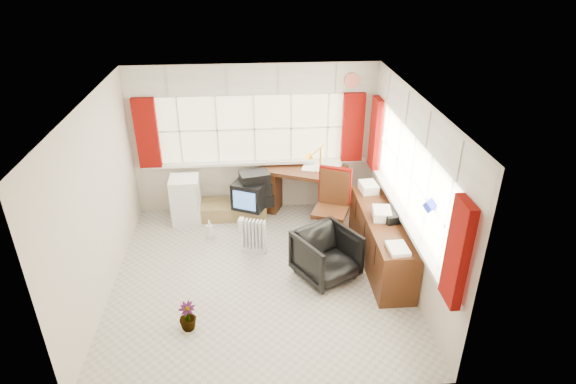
% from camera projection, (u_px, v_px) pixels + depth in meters
% --- Properties ---
extents(ground, '(4.00, 4.00, 0.00)m').
position_uv_depth(ground, '(261.00, 276.00, 6.71)').
color(ground, beige).
rests_on(ground, ground).
extents(room_walls, '(4.00, 4.00, 4.00)m').
position_uv_depth(room_walls, '(257.00, 180.00, 6.01)').
color(room_walls, beige).
rests_on(room_walls, ground).
extents(window_back, '(3.70, 0.12, 3.60)m').
position_uv_depth(window_back, '(255.00, 159.00, 7.99)').
color(window_back, '#FFF8C9').
rests_on(window_back, room_walls).
extents(window_right, '(0.12, 3.70, 3.60)m').
position_uv_depth(window_right, '(404.00, 212.00, 6.41)').
color(window_right, '#FFF8C9').
rests_on(window_right, room_walls).
extents(curtains, '(3.83, 3.83, 1.15)m').
position_uv_depth(curtains, '(320.00, 152.00, 6.92)').
color(curtains, '#7C0607').
rests_on(curtains, room_walls).
extents(overhead_cabinets, '(3.98, 3.98, 0.48)m').
position_uv_depth(overhead_cabinets, '(325.00, 97.00, 6.60)').
color(overhead_cabinets, white).
rests_on(overhead_cabinets, room_walls).
extents(desk, '(1.57, 1.19, 0.84)m').
position_uv_depth(desk, '(302.00, 187.00, 8.15)').
color(desk, '#572C14').
rests_on(desk, ground).
extents(desk_lamp, '(0.19, 0.17, 0.47)m').
position_uv_depth(desk_lamp, '(320.00, 152.00, 7.74)').
color(desk_lamp, '#EBAB09').
rests_on(desk_lamp, desk).
extents(task_chair, '(0.66, 0.68, 1.20)m').
position_uv_depth(task_chair, '(333.00, 204.00, 7.23)').
color(task_chair, black).
rests_on(task_chair, ground).
extents(office_chair, '(1.02, 1.03, 0.69)m').
position_uv_depth(office_chair, '(326.00, 255.00, 6.56)').
color(office_chair, black).
rests_on(office_chair, ground).
extents(radiator, '(0.39, 0.25, 0.54)m').
position_uv_depth(radiator, '(254.00, 239.00, 7.14)').
color(radiator, white).
rests_on(radiator, ground).
extents(credenza, '(0.50, 2.00, 0.85)m').
position_uv_depth(credenza, '(381.00, 239.00, 6.83)').
color(credenza, '#572C14').
rests_on(credenza, ground).
extents(file_tray, '(0.34, 0.40, 0.12)m').
position_uv_depth(file_tray, '(392.00, 215.00, 6.61)').
color(file_tray, black).
rests_on(file_tray, credenza).
extents(tv_bench, '(1.40, 0.50, 0.25)m').
position_uv_depth(tv_bench, '(225.00, 209.00, 8.13)').
color(tv_bench, olive).
rests_on(tv_bench, ground).
extents(crt_tv, '(0.64, 0.62, 0.45)m').
position_uv_depth(crt_tv, '(250.00, 194.00, 7.85)').
color(crt_tv, black).
rests_on(crt_tv, tv_bench).
extents(hifi_stack, '(0.63, 0.47, 0.59)m').
position_uv_depth(hifi_stack, '(255.00, 190.00, 7.90)').
color(hifi_stack, black).
rests_on(hifi_stack, tv_bench).
extents(mini_fridge, '(0.47, 0.47, 0.78)m').
position_uv_depth(mini_fridge, '(186.00, 200.00, 7.87)').
color(mini_fridge, white).
rests_on(mini_fridge, ground).
extents(spray_bottle_a, '(0.15, 0.15, 0.30)m').
position_uv_depth(spray_bottle_a, '(210.00, 229.00, 7.52)').
color(spray_bottle_a, white).
rests_on(spray_bottle_a, ground).
extents(spray_bottle_b, '(0.11, 0.11, 0.21)m').
position_uv_depth(spray_bottle_b, '(256.00, 240.00, 7.33)').
color(spray_bottle_b, '#81C0BA').
rests_on(spray_bottle_b, ground).
extents(flower_vase, '(0.26, 0.26, 0.37)m').
position_uv_depth(flower_vase, '(188.00, 316.00, 5.72)').
color(flower_vase, black).
rests_on(flower_vase, ground).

